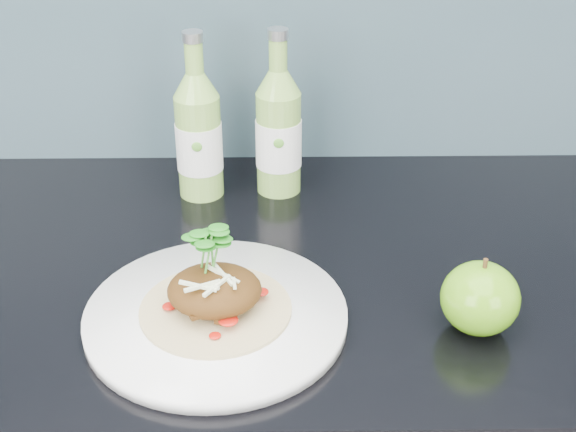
# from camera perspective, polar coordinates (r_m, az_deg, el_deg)

# --- Properties ---
(dinner_plate) EXTENTS (0.32, 0.32, 0.02)m
(dinner_plate) POSITION_cam_1_polar(r_m,az_deg,el_deg) (0.89, -5.14, -7.12)
(dinner_plate) COLOR white
(dinner_plate) RESTS_ON kitchen_counter
(pork_taco) EXTENTS (0.17, 0.17, 0.10)m
(pork_taco) POSITION_cam_1_polar(r_m,az_deg,el_deg) (0.87, -5.25, -5.16)
(pork_taco) COLOR tan
(pork_taco) RESTS_ON dinner_plate
(green_apple) EXTENTS (0.11, 0.11, 0.09)m
(green_apple) POSITION_cam_1_polar(r_m,az_deg,el_deg) (0.88, 13.50, -5.71)
(green_apple) COLOR #419910
(green_apple) RESTS_ON kitchen_counter
(cider_bottle_left) EXTENTS (0.07, 0.07, 0.23)m
(cider_bottle_left) POSITION_cam_1_polar(r_m,az_deg,el_deg) (1.11, -6.37, 5.71)
(cider_bottle_left) COLOR #81B34A
(cider_bottle_left) RESTS_ON kitchen_counter
(cider_bottle_right) EXTENTS (0.08, 0.08, 0.23)m
(cider_bottle_right) POSITION_cam_1_polar(r_m,az_deg,el_deg) (1.11, -0.68, 5.99)
(cider_bottle_right) COLOR #7DAE48
(cider_bottle_right) RESTS_ON kitchen_counter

